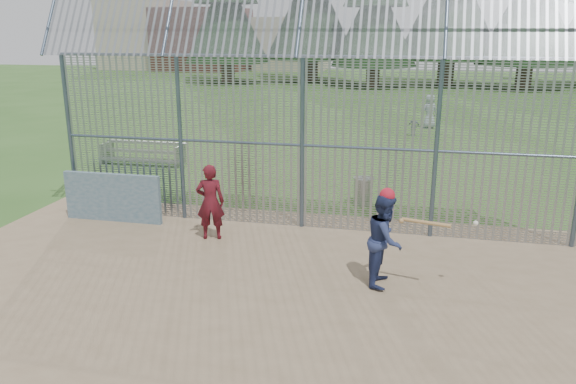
% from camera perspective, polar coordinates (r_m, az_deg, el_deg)
% --- Properties ---
extents(ground, '(120.00, 120.00, 0.00)m').
position_cam_1_polar(ground, '(10.37, -2.44, -9.94)').
color(ground, '#2D511E').
rests_on(ground, ground).
extents(dirt_infield, '(14.00, 10.00, 0.02)m').
position_cam_1_polar(dirt_infield, '(9.94, -3.20, -11.12)').
color(dirt_infield, '#756047').
rests_on(dirt_infield, ground).
extents(dugout_wall, '(2.50, 0.12, 1.20)m').
position_cam_1_polar(dugout_wall, '(14.37, -17.38, -0.53)').
color(dugout_wall, '#38566B').
rests_on(dugout_wall, dirt_infield).
extents(batter, '(0.72, 0.89, 1.72)m').
position_cam_1_polar(batter, '(10.41, 9.83, -4.80)').
color(batter, navy).
rests_on(batter, dirt_infield).
extents(onlooker, '(0.71, 0.56, 1.71)m').
position_cam_1_polar(onlooker, '(12.60, -7.89, -1.00)').
color(onlooker, maroon).
rests_on(onlooker, dirt_infield).
extents(bg_kid_standing, '(0.94, 0.82, 1.62)m').
position_cam_1_polar(bg_kid_standing, '(28.01, 14.18, 7.95)').
color(bg_kid_standing, gray).
rests_on(bg_kid_standing, ground).
extents(bg_kid_seated, '(0.53, 0.25, 0.89)m').
position_cam_1_polar(bg_kid_seated, '(25.68, 12.66, 6.52)').
color(bg_kid_seated, slate).
rests_on(bg_kid_seated, ground).
extents(batting_gear, '(1.73, 0.42, 0.59)m').
position_cam_1_polar(batting_gear, '(10.13, 10.87, -0.87)').
color(batting_gear, '#AC1728').
rests_on(batting_gear, ground).
extents(trash_can, '(0.56, 0.56, 0.82)m').
position_cam_1_polar(trash_can, '(15.28, 7.66, 0.12)').
color(trash_can, gray).
rests_on(trash_can, ground).
extents(bleacher, '(3.00, 0.95, 0.72)m').
position_cam_1_polar(bleacher, '(20.52, -14.51, 3.94)').
color(bleacher, slate).
rests_on(bleacher, ground).
extents(backstop_fence, '(20.09, 0.81, 5.30)m').
position_cam_1_polar(backstop_fence, '(12.63, 9.52, 5.89)').
color(backstop_fence, '#47566B').
rests_on(backstop_fence, ground).
extents(distant_buildings, '(26.50, 10.50, 8.00)m').
position_cam_1_polar(distant_buildings, '(70.33, -9.13, 15.14)').
color(distant_buildings, brown).
rests_on(distant_buildings, ground).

